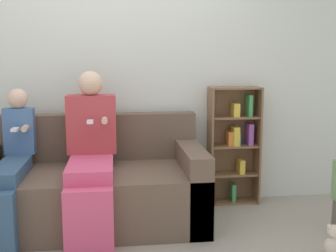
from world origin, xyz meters
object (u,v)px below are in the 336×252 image
object	(u,v)px
couch	(90,189)
adult_seated	(91,149)
child_seated	(11,164)
bookshelf	(234,144)
teddy_bear	(333,241)

from	to	relation	value
couch	adult_seated	xyz separation A→B (m)	(0.02, -0.09, 0.37)
child_seated	couch	bearing A→B (deg)	13.08
couch	adult_seated	world-z (taller)	adult_seated
couch	bookshelf	bearing A→B (deg)	15.87
adult_seated	bookshelf	xyz separation A→B (m)	(1.35, 0.48, -0.09)
couch	teddy_bear	bearing A→B (deg)	-26.04
bookshelf	child_seated	bearing A→B (deg)	-164.97
teddy_bear	adult_seated	bearing A→B (deg)	156.00
adult_seated	couch	bearing A→B (deg)	104.11
couch	child_seated	bearing A→B (deg)	-166.92
couch	bookshelf	world-z (taller)	bookshelf
adult_seated	child_seated	world-z (taller)	adult_seated
adult_seated	bookshelf	world-z (taller)	adult_seated
couch	teddy_bear	size ratio (longest dim) A/B	7.73
adult_seated	child_seated	xyz separation A→B (m)	(-0.62, -0.05, -0.09)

